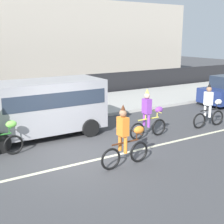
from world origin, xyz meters
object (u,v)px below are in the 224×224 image
parade_cyclist_orange (126,139)px  parade_cyclist_purple (149,116)px  pedestrian_onlooker (62,93)px  parade_cyclist_zebra (210,108)px  parked_van_grey (40,105)px

parade_cyclist_orange → parade_cyclist_purple: bearing=37.9°
parade_cyclist_purple → pedestrian_onlooker: (-1.17, 5.65, 0.17)m
parade_cyclist_zebra → parked_van_grey: size_ratio=0.38×
parade_cyclist_orange → pedestrian_onlooker: bearing=81.5°
parade_cyclist_zebra → pedestrian_onlooker: size_ratio=1.19×
parked_van_grey → parade_cyclist_orange: bearing=-73.6°
parade_cyclist_purple → parked_van_grey: 4.19m
pedestrian_onlooker → parade_cyclist_purple: bearing=-78.3°
pedestrian_onlooker → parked_van_grey: bearing=-124.6°
parade_cyclist_purple → parked_van_grey: parked_van_grey is taller
parade_cyclist_orange → pedestrian_onlooker: parade_cyclist_orange is taller
parked_van_grey → parade_cyclist_zebra: bearing=-20.8°
parade_cyclist_purple → parade_cyclist_zebra: bearing=-3.8°
parade_cyclist_purple → parade_cyclist_orange: bearing=-142.1°
parade_cyclist_orange → parked_van_grey: (-1.20, 4.08, 0.44)m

